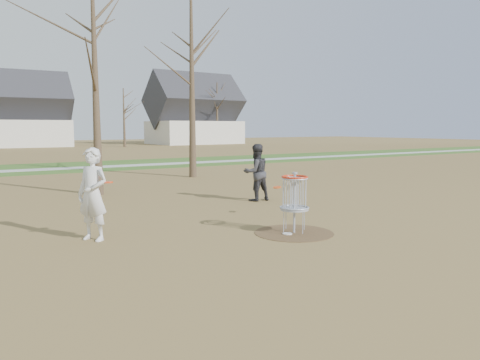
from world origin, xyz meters
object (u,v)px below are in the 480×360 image
at_px(disc_golf_basket, 295,193).
at_px(player_throwing, 256,172).
at_px(player_standing, 93,194).
at_px(disc_grounded, 287,234).

bearing_deg(disc_golf_basket, player_throwing, 66.00).
relative_size(player_standing, player_throwing, 1.06).
bearing_deg(player_standing, player_throwing, 78.78).
height_order(player_standing, player_throwing, player_standing).
bearing_deg(disc_grounded, player_standing, 154.53).
bearing_deg(disc_golf_basket, player_standing, 156.18).
distance_m(player_standing, disc_grounded, 4.31).
xyz_separation_m(player_throwing, disc_golf_basket, (-1.93, -4.34, -0.01)).
height_order(disc_grounded, disc_golf_basket, disc_golf_basket).
xyz_separation_m(player_standing, player_throwing, (5.95, 2.57, -0.06)).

